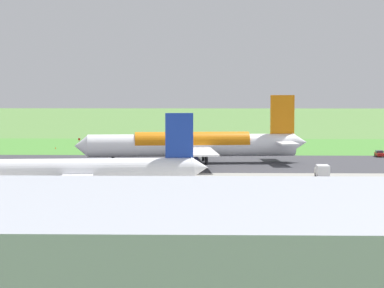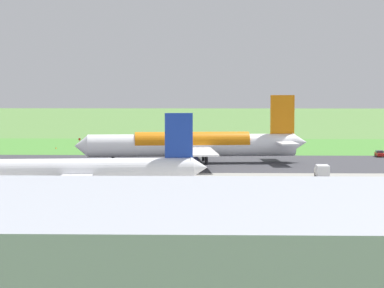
# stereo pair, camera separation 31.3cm
# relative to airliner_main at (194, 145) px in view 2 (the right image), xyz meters

# --- Properties ---
(ground_plane) EXTENTS (800.00, 800.00, 0.00)m
(ground_plane) POSITION_rel_airliner_main_xyz_m (12.47, 0.04, -4.35)
(ground_plane) COLOR #547F3D
(runway_asphalt) EXTENTS (600.00, 38.79, 0.06)m
(runway_asphalt) POSITION_rel_airliner_main_xyz_m (12.47, 0.04, -4.32)
(runway_asphalt) COLOR #38383D
(runway_asphalt) RESTS_ON ground
(apron_concrete) EXTENTS (440.00, 110.00, 0.05)m
(apron_concrete) POSITION_rel_airliner_main_xyz_m (12.47, 50.45, -4.33)
(apron_concrete) COLOR gray
(apron_concrete) RESTS_ON ground
(grass_verge_foreground) EXTENTS (600.00, 80.00, 0.04)m
(grass_verge_foreground) POSITION_rel_airliner_main_xyz_m (12.47, -38.75, -4.33)
(grass_verge_foreground) COLOR #478534
(grass_verge_foreground) RESTS_ON ground
(airliner_main) EXTENTS (54.15, 44.38, 15.88)m
(airliner_main) POSITION_rel_airliner_main_xyz_m (0.00, 0.00, 0.00)
(airliner_main) COLOR white
(airliner_main) RESTS_ON ground
(airliner_parked_mid) EXTENTS (45.97, 37.69, 13.42)m
(airliner_parked_mid) POSITION_rel_airliner_main_xyz_m (19.03, 47.70, -0.69)
(airliner_parked_mid) COLOR white
(airliner_parked_mid) RESTS_ON ground
(service_truck_baggage) EXTENTS (2.34, 5.82, 2.65)m
(service_truck_baggage) POSITION_rel_airliner_main_xyz_m (-25.69, 27.41, -2.95)
(service_truck_baggage) COLOR silver
(service_truck_baggage) RESTS_ON ground
(service_car_followme) EXTENTS (2.00, 4.24, 1.62)m
(service_car_followme) POSITION_rel_airliner_main_xyz_m (-46.55, -16.61, -3.51)
(service_car_followme) COLOR #B21914
(service_car_followme) RESTS_ON ground
(no_stopping_sign) EXTENTS (0.60, 0.10, 2.97)m
(no_stopping_sign) POSITION_rel_airliner_main_xyz_m (33.46, -39.32, -2.61)
(no_stopping_sign) COLOR slate
(no_stopping_sign) RESTS_ON ground
(traffic_cone_orange) EXTENTS (0.40, 0.40, 0.55)m
(traffic_cone_orange) POSITION_rel_airliner_main_xyz_m (40.04, -38.32, -4.08)
(traffic_cone_orange) COLOR orange
(traffic_cone_orange) RESTS_ON ground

